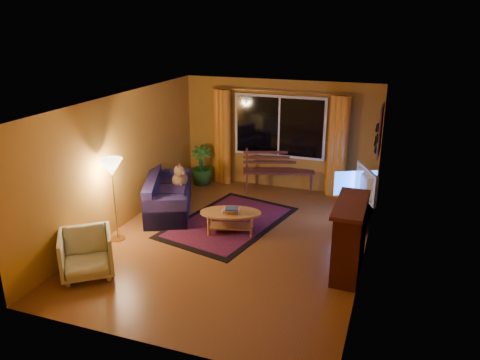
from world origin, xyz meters
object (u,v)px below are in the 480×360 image
(coffee_table, at_px, (231,222))
(bench, at_px, (278,181))
(floor_lamp, at_px, (114,200))
(armchair, at_px, (86,252))
(sofa, at_px, (169,194))
(tv_console, at_px, (358,210))

(coffee_table, bearing_deg, bench, 83.78)
(bench, bearing_deg, coffee_table, -115.36)
(bench, distance_m, floor_lamp, 3.99)
(bench, bearing_deg, armchair, -130.91)
(floor_lamp, bearing_deg, armchair, -77.95)
(sofa, xyz_separation_m, floor_lamp, (-0.27, -1.46, 0.37))
(coffee_table, bearing_deg, armchair, -125.88)
(sofa, bearing_deg, floor_lamp, -123.53)
(armchair, bearing_deg, bench, 31.16)
(tv_console, bearing_deg, armchair, -132.59)
(floor_lamp, bearing_deg, tv_console, 29.09)
(bench, relative_size, armchair, 2.03)
(sofa, bearing_deg, coffee_table, -41.02)
(floor_lamp, bearing_deg, bench, 58.31)
(sofa, height_order, armchair, armchair)
(coffee_table, bearing_deg, sofa, 161.87)
(armchair, bearing_deg, coffee_table, 17.05)
(sofa, height_order, tv_console, sofa)
(bench, xyz_separation_m, sofa, (-1.80, -1.90, 0.15))
(sofa, height_order, floor_lamp, floor_lamp)
(sofa, height_order, coffee_table, sofa)
(coffee_table, height_order, tv_console, tv_console)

